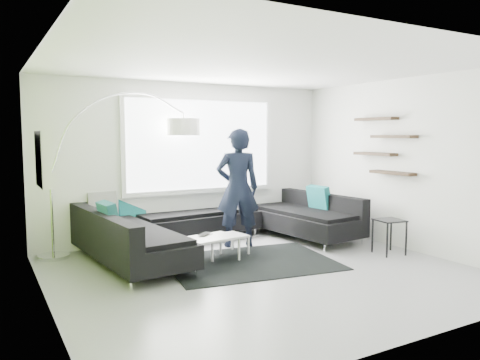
% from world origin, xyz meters
% --- Properties ---
extents(ground, '(5.50, 5.50, 0.00)m').
position_xyz_m(ground, '(0.00, 0.00, 0.00)').
color(ground, gray).
rests_on(ground, ground).
extents(room_shell, '(5.54, 5.04, 2.82)m').
position_xyz_m(room_shell, '(0.04, 0.21, 1.81)').
color(room_shell, silver).
rests_on(room_shell, ground).
extents(sectional_sofa, '(4.54, 3.07, 0.93)m').
position_xyz_m(sectional_sofa, '(0.15, 1.55, 0.41)').
color(sectional_sofa, black).
rests_on(sectional_sofa, ground).
extents(rug, '(2.63, 2.08, 0.01)m').
position_xyz_m(rug, '(0.09, 0.51, 0.01)').
color(rug, black).
rests_on(rug, ground).
extents(coffee_table, '(1.25, 0.85, 0.38)m').
position_xyz_m(coffee_table, '(-0.28, 0.93, 0.19)').
color(coffee_table, white).
rests_on(coffee_table, ground).
extents(arc_lamp, '(2.51, 1.24, 2.57)m').
position_xyz_m(arc_lamp, '(-2.41, 2.20, 1.28)').
color(arc_lamp, white).
rests_on(arc_lamp, ground).
extents(side_table, '(0.46, 0.46, 0.55)m').
position_xyz_m(side_table, '(2.25, -0.13, 0.28)').
color(side_table, black).
rests_on(side_table, ground).
extents(person, '(1.02, 0.93, 1.98)m').
position_xyz_m(person, '(0.42, 1.50, 0.99)').
color(person, black).
rests_on(person, ground).
extents(laptop, '(0.46, 0.46, 0.02)m').
position_xyz_m(laptop, '(-0.41, 0.95, 0.39)').
color(laptop, black).
rests_on(laptop, coffee_table).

